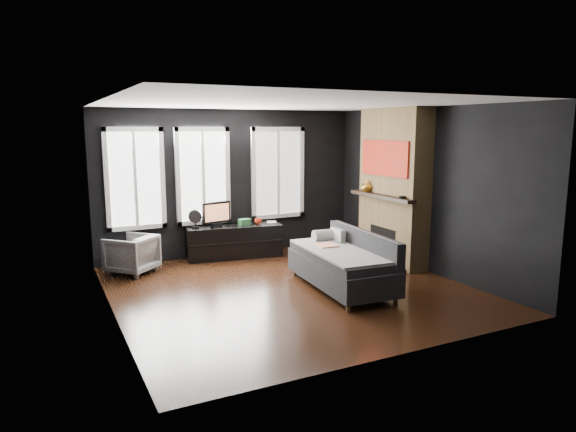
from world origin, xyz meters
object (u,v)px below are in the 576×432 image
armchair (132,252)px  media_console (234,241)px  sofa (341,261)px  monitor (216,212)px  mug (258,221)px  book (267,216)px  mantel_vase (367,186)px

armchair → media_console: bearing=145.0°
sofa → media_console: (-0.76, 2.49, -0.13)m
media_console → monitor: monitor is taller
armchair → mug: 2.35m
sofa → monitor: 2.80m
sofa → armchair: sofa is taller
armchair → media_console: (1.87, 0.25, -0.05)m
mug → book: size_ratio=0.58×
sofa → book: bearing=96.5°
media_console → mug: 0.59m
sofa → media_console: sofa is taller
armchair → mantel_vase: size_ratio=3.24×
mug → mantel_vase: mantel_vase is taller
armchair → sofa: bearing=97.0°
mantel_vase → monitor: bearing=153.5°
sofa → monitor: monitor is taller
armchair → media_console: 1.89m
monitor → mantel_vase: mantel_vase is taller
book → mantel_vase: bearing=-37.6°
mug → sofa: bearing=-82.6°
armchair → book: book is taller
monitor → mug: 0.79m
sofa → mug: size_ratio=14.49×
mug → armchair: bearing=-176.2°
monitor → mug: monitor is taller
monitor → mug: size_ratio=4.16×
media_console → monitor: 0.63m
sofa → book: 2.48m
sofa → mug: bearing=101.6°
armchair → monitor: size_ratio=1.22×
sofa → media_console: 2.61m
monitor → book: size_ratio=2.41×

